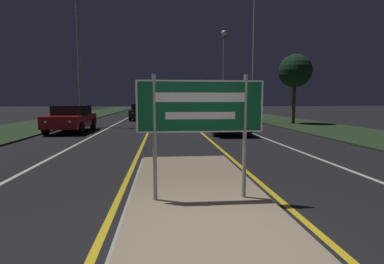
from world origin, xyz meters
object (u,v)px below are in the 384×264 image
streetlight_left_near (78,41)px  streetlight_right_near (254,34)px  car_approaching_1 (141,111)px  car_approaching_0 (71,118)px  streetlight_right_far (224,57)px  car_receding_0 (226,119)px  car_receding_1 (205,113)px  car_receding_3 (202,106)px  highway_sign (200,112)px  car_receding_2 (190,109)px

streetlight_left_near → streetlight_right_near: 12.52m
streetlight_right_near → car_approaching_1: bearing=148.2°
streetlight_left_near → streetlight_right_near: bearing=6.9°
car_approaching_0 → streetlight_right_far: bearing=55.6°
car_receding_0 → car_receding_1: 8.31m
car_receding_3 → car_approaching_0: size_ratio=0.96×
car_receding_1 → car_approaching_0: size_ratio=1.04×
highway_sign → car_receding_0: (2.81, 10.98, -0.85)m
car_receding_0 → car_receding_2: (-0.34, 18.93, -0.02)m
highway_sign → streetlight_left_near: bearing=111.3°
car_receding_2 → car_approaching_1: car_receding_2 is taller
car_receding_1 → car_receding_2: 10.63m
highway_sign → car_receding_1: (2.80, 19.29, -0.90)m
car_receding_0 → streetlight_right_far: bearing=79.0°
streetlight_left_near → car_receding_3: bearing=66.4°
highway_sign → car_receding_1: bearing=81.7°
car_receding_1 → streetlight_right_far: bearing=71.5°
streetlight_left_near → car_receding_0: (8.99, -4.86, -4.95)m
car_receding_2 → car_approaching_1: bearing=-125.6°
car_receding_1 → car_approaching_1: size_ratio=0.98×
highway_sign → car_approaching_1: (-2.62, 22.80, -0.87)m
highway_sign → car_approaching_1: bearing=96.5°
streetlight_left_near → streetlight_right_far: bearing=49.3°
streetlight_right_near → highway_sign: bearing=-109.7°
car_approaching_0 → streetlight_left_near: bearing=95.6°
streetlight_right_far → car_receding_3: 13.68m
streetlight_right_far → car_receding_0: (-3.83, -19.76, -6.14)m
car_receding_1 → car_receding_2: (-0.33, 10.63, 0.02)m
streetlight_right_near → car_receding_1: bearing=150.2°
streetlight_left_near → streetlight_right_near: size_ratio=0.84×
highway_sign → streetlight_right_far: size_ratio=0.22×
car_receding_2 → car_approaching_1: size_ratio=0.99×
car_receding_0 → car_receding_2: car_receding_0 is taller
car_approaching_0 → car_approaching_1: 10.78m
car_receding_0 → streetlight_right_near: bearing=61.9°
car_receding_2 → car_approaching_1: (-5.09, -7.12, 0.01)m
streetlight_right_far → car_receding_1: bearing=-108.5°
car_receding_2 → streetlight_right_far: bearing=11.2°
car_receding_1 → car_receding_3: car_receding_3 is taller
car_receding_0 → streetlight_left_near: bearing=151.6°
streetlight_left_near → car_approaching_0: 5.96m
car_approaching_0 → car_approaching_1: (3.23, 10.28, -0.03)m
highway_sign → car_receding_3: 43.32m
streetlight_right_far → streetlight_right_near: bearing=-91.9°
highway_sign → car_receding_3: bearing=82.5°
car_receding_0 → highway_sign: bearing=-104.4°
car_receding_2 → streetlight_left_near: bearing=-121.6°
highway_sign → streetlight_right_far: 31.90m
car_approaching_0 → car_receding_0: bearing=-10.1°
car_receding_3 → streetlight_right_near: bearing=-88.8°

